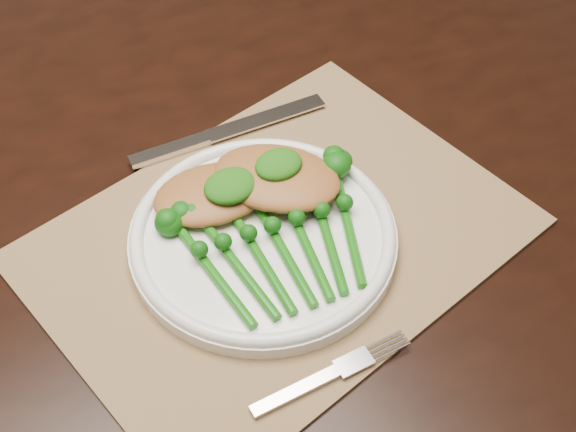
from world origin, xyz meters
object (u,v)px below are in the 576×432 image
dining_table (172,352)px  broccolini_bundle (282,248)px  dinner_plate (263,236)px  placemat (278,239)px  chicken_fillet_left (212,194)px

dining_table → broccolini_bundle: broccolini_bundle is taller
dinner_plate → dining_table: bearing=112.4°
dining_table → broccolini_bundle: size_ratio=8.44×
placemat → chicken_fillet_left: size_ratio=3.89×
dinner_plate → chicken_fillet_left: chicken_fillet_left is taller
dinner_plate → broccolini_bundle: 0.03m
placemat → dinner_plate: dinner_plate is taller
dining_table → broccolini_bundle: 0.45m
dining_table → chicken_fillet_left: size_ratio=14.59×
broccolini_bundle → dining_table: bearing=118.8°
placemat → dining_table: bearing=107.3°
placemat → dinner_plate: 0.02m
dining_table → dinner_plate: 0.43m
placemat → broccolini_bundle: broccolini_bundle is taller
dinner_plate → placemat: bearing=-3.3°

